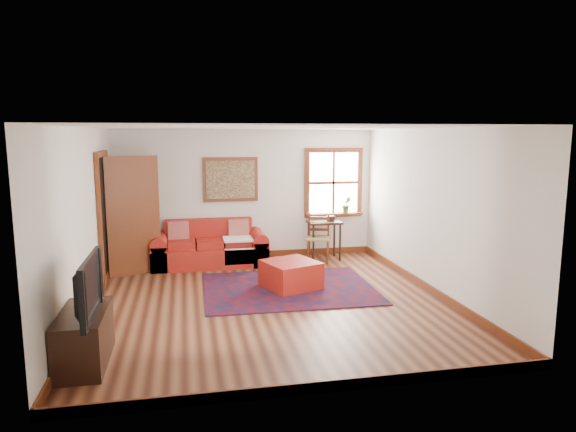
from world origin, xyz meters
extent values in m
plane|color=#401D11|center=(0.00, 0.00, 0.00)|extent=(5.50, 5.50, 0.00)
cube|color=silver|center=(0.00, 2.75, 1.25)|extent=(5.00, 0.04, 2.50)
cube|color=silver|center=(0.00, -2.75, 1.25)|extent=(5.00, 0.04, 2.50)
cube|color=silver|center=(-2.50, 0.00, 1.25)|extent=(0.04, 5.50, 2.50)
cube|color=silver|center=(2.50, 0.00, 1.25)|extent=(0.04, 5.50, 2.50)
cube|color=white|center=(0.00, 0.00, 2.50)|extent=(5.00, 5.50, 0.04)
cube|color=brown|center=(0.00, 2.73, 0.06)|extent=(5.00, 0.03, 0.12)
cube|color=brown|center=(-2.48, 0.00, 0.06)|extent=(0.03, 5.50, 0.12)
cube|color=brown|center=(2.48, 0.00, 0.06)|extent=(0.03, 5.50, 0.12)
cube|color=white|center=(1.75, 2.73, 1.45)|extent=(1.00, 0.02, 1.20)
cube|color=brown|center=(1.75, 2.72, 2.09)|extent=(1.18, 0.06, 0.09)
cube|color=brown|center=(1.75, 2.72, 0.80)|extent=(1.18, 0.06, 0.09)
cube|color=brown|center=(1.21, 2.72, 1.45)|extent=(0.09, 0.06, 1.20)
cube|color=brown|center=(2.29, 2.72, 1.45)|extent=(0.09, 0.06, 1.20)
cube|color=brown|center=(1.75, 2.72, 1.45)|extent=(1.00, 0.04, 0.05)
cube|color=brown|center=(1.75, 2.65, 0.83)|extent=(1.15, 0.20, 0.04)
imported|color=#365A1F|center=(2.00, 2.63, 1.01)|extent=(0.18, 0.15, 0.33)
cube|color=black|center=(-2.49, 1.60, 1.02)|extent=(0.02, 0.90, 2.05)
cube|color=brown|center=(-2.46, 1.11, 1.02)|extent=(0.06, 0.09, 2.05)
cube|color=brown|center=(-2.46, 2.10, 1.02)|extent=(0.06, 0.09, 2.05)
cube|color=brown|center=(-2.46, 1.60, 2.09)|extent=(0.06, 1.08, 0.09)
cube|color=brown|center=(-2.04, 1.90, 1.02)|extent=(0.86, 0.35, 2.05)
cube|color=silver|center=(-2.04, 1.90, 1.13)|extent=(0.56, 0.22, 1.33)
cube|color=brown|center=(-0.30, 2.73, 1.55)|extent=(1.05, 0.04, 0.85)
cube|color=tan|center=(-0.30, 2.69, 1.55)|extent=(0.92, 0.03, 0.72)
cube|color=#500B13|center=(0.39, 0.54, 0.01)|extent=(2.69, 2.17, 0.02)
cube|color=#A81D15|center=(-0.74, 2.29, 0.18)|extent=(2.10, 0.87, 0.37)
cube|color=#A81D15|center=(-0.74, 2.60, 0.59)|extent=(1.63, 0.24, 0.46)
cube|color=#A81D15|center=(-1.65, 2.29, 0.23)|extent=(0.29, 0.87, 0.46)
cube|color=#A81D15|center=(0.16, 2.29, 0.23)|extent=(0.29, 0.87, 0.46)
cube|color=orange|center=(-1.30, 2.45, 0.62)|extent=(0.38, 0.19, 0.40)
cube|color=orange|center=(-0.19, 2.45, 0.62)|extent=(0.38, 0.19, 0.40)
cube|color=silver|center=(-0.24, 2.12, 0.51)|extent=(0.53, 0.48, 0.04)
cube|color=#A81D15|center=(0.43, 0.57, 0.22)|extent=(0.98, 0.98, 0.43)
cube|color=black|center=(1.46, 2.32, 0.73)|extent=(0.63, 0.47, 0.04)
cylinder|color=black|center=(1.19, 2.12, 0.35)|extent=(0.04, 0.04, 0.71)
cylinder|color=black|center=(1.72, 2.12, 0.35)|extent=(0.04, 0.04, 0.71)
cylinder|color=black|center=(1.19, 2.51, 0.35)|extent=(0.04, 0.04, 0.71)
cylinder|color=black|center=(1.72, 2.51, 0.35)|extent=(0.04, 0.04, 0.71)
cube|color=tan|center=(1.29, 2.14, 0.45)|extent=(0.53, 0.51, 0.04)
cylinder|color=brown|center=(1.07, 2.03, 0.22)|extent=(0.04, 0.04, 0.43)
cylinder|color=brown|center=(1.41, 1.92, 0.22)|extent=(0.04, 0.04, 0.43)
cylinder|color=brown|center=(1.17, 2.36, 0.45)|extent=(0.04, 0.04, 0.91)
cylinder|color=brown|center=(1.52, 2.25, 0.45)|extent=(0.04, 0.04, 0.91)
cube|color=brown|center=(1.35, 2.30, 0.70)|extent=(0.36, 0.14, 0.27)
cube|color=black|center=(-2.25, -1.63, 0.29)|extent=(0.47, 1.04, 0.57)
imported|color=black|center=(-2.23, -1.78, 0.88)|extent=(0.14, 1.07, 0.62)
cylinder|color=silver|center=(-2.20, -1.28, 0.66)|extent=(0.12, 0.12, 0.18)
cylinder|color=#FFA53F|center=(-2.20, -1.28, 0.63)|extent=(0.07, 0.07, 0.12)
camera|label=1|loc=(-1.16, -7.09, 2.41)|focal=32.00mm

